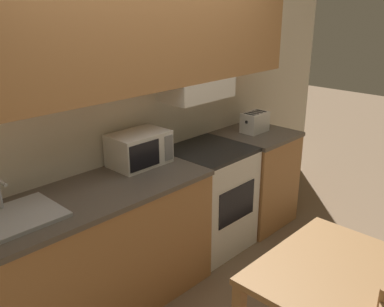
% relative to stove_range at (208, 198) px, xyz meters
% --- Properties ---
extents(ground_plane, '(16.00, 16.00, 0.00)m').
position_rel_stove_range_xyz_m(ground_plane, '(-0.53, 0.31, -0.46)').
color(ground_plane, '#7F664C').
extents(wall_back, '(5.42, 0.38, 2.55)m').
position_rel_stove_range_xyz_m(wall_back, '(-0.52, 0.25, 1.05)').
color(wall_back, silver).
rests_on(wall_back, ground_plane).
extents(lower_counter_main, '(1.72, 0.67, 0.92)m').
position_rel_stove_range_xyz_m(lower_counter_main, '(-1.19, -0.01, 0.00)').
color(lower_counter_main, '#B27A47').
rests_on(lower_counter_main, ground_plane).
extents(lower_counter_right_stub, '(0.65, 0.67, 0.92)m').
position_rel_stove_range_xyz_m(lower_counter_right_stub, '(0.66, -0.01, 0.00)').
color(lower_counter_right_stub, '#B27A47').
rests_on(lower_counter_right_stub, ground_plane).
extents(stove_range, '(0.65, 0.63, 0.92)m').
position_rel_stove_range_xyz_m(stove_range, '(0.00, 0.00, 0.00)').
color(stove_range, white).
rests_on(stove_range, ground_plane).
extents(microwave, '(0.44, 0.30, 0.25)m').
position_rel_stove_range_xyz_m(microwave, '(-0.63, 0.15, 0.58)').
color(microwave, white).
rests_on(microwave, lower_counter_main).
extents(toaster, '(0.27, 0.16, 0.19)m').
position_rel_stove_range_xyz_m(toaster, '(0.67, 0.02, 0.55)').
color(toaster, white).
rests_on(toaster, lower_counter_right_stub).
extents(sink_basin, '(0.52, 0.41, 0.22)m').
position_rel_stove_range_xyz_m(sink_basin, '(-1.69, -0.01, 0.47)').
color(sink_basin, '#B7BABF').
rests_on(sink_basin, lower_counter_main).
extents(dining_table, '(0.90, 0.63, 0.77)m').
position_rel_stove_range_xyz_m(dining_table, '(-0.66, -1.44, 0.18)').
color(dining_table, '#9E7042').
rests_on(dining_table, ground_plane).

